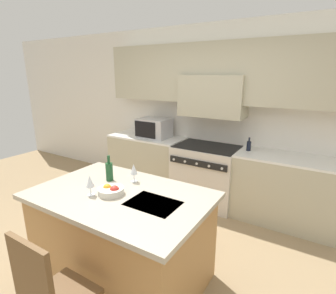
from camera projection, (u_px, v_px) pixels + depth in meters
The scene contains 12 objects.
ground_plane at pixel (132, 273), 2.69m from camera, with size 10.00×10.00×0.00m, color #997F5B.
back_cabinetry at pixel (216, 99), 3.98m from camera, with size 10.00×0.46×2.70m.
back_counter at pixel (207, 174), 4.08m from camera, with size 3.56×0.62×0.93m.
range_stove at pixel (206, 174), 4.07m from camera, with size 0.96×0.70×0.92m.
microwave at pixel (154, 128), 4.41m from camera, with size 0.52×0.40×0.32m.
kitchen_island at pixel (122, 236), 2.52m from camera, with size 1.64×1.06×0.91m.
island_chair at pixel (50, 294), 1.74m from camera, with size 0.42×0.40×1.02m.
wine_bottle at pixel (109, 171), 2.67m from camera, with size 0.07×0.07×0.27m.
wine_glass_near at pixel (90, 182), 2.33m from camera, with size 0.07×0.07×0.19m.
wine_glass_far at pixel (134, 170), 2.62m from camera, with size 0.07×0.07×0.19m.
fruit_bowl at pixel (111, 190), 2.38m from camera, with size 0.24×0.24×0.09m.
oil_bottle_on_counter at pixel (249, 146), 3.66m from camera, with size 0.06×0.06×0.19m.
Camera 1 is at (1.48, -1.71, 1.97)m, focal length 28.00 mm.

